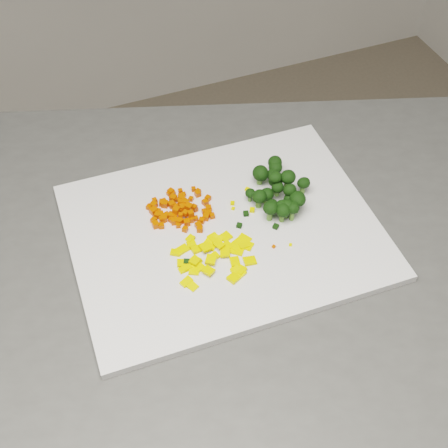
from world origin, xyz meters
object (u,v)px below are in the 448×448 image
object	(u,v)px
carrot_pile	(181,205)
broccoli_pile	(281,183)
cutting_board	(224,231)
pepper_pile	(213,256)
counter_block	(198,399)

from	to	relation	value
carrot_pile	broccoli_pile	xyz separation A→B (m)	(0.15, -0.02, 0.01)
cutting_board	pepper_pile	distance (m)	0.06
counter_block	carrot_pile	xyz separation A→B (m)	(0.01, 0.07, 0.47)
counter_block	pepper_pile	size ratio (longest dim) A/B	8.55
counter_block	pepper_pile	xyz separation A→B (m)	(0.03, -0.03, 0.47)
counter_block	cutting_board	bearing A→B (deg)	13.66
pepper_pile	carrot_pile	bearing A→B (deg)	96.62
counter_block	pepper_pile	bearing A→B (deg)	-51.55
counter_block	carrot_pile	bearing A→B (deg)	78.52
carrot_pile	pepper_pile	world-z (taller)	carrot_pile
carrot_pile	cutting_board	bearing A→B (deg)	-49.24
pepper_pile	broccoli_pile	distance (m)	0.16
pepper_pile	cutting_board	bearing A→B (deg)	53.50
broccoli_pile	cutting_board	bearing A→B (deg)	-163.08
counter_block	carrot_pile	size ratio (longest dim) A/B	9.91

